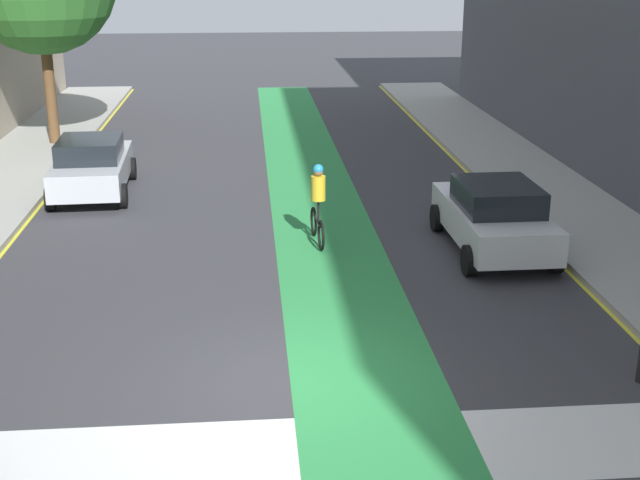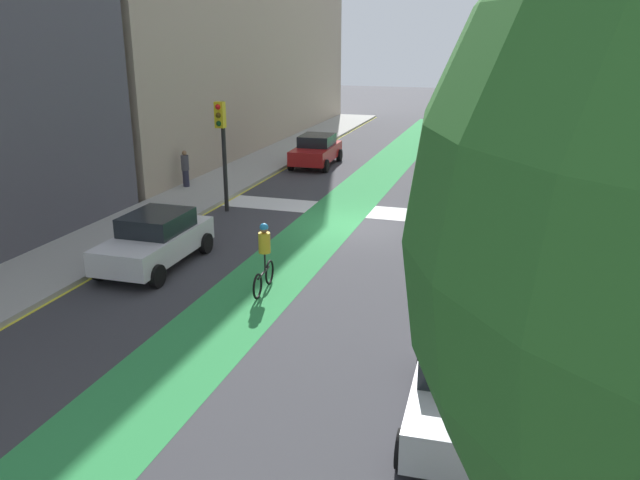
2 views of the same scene
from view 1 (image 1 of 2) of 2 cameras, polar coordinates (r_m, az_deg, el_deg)
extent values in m
plane|color=#38383D|center=(13.32, -2.02, -9.41)|extent=(120.00, 120.00, 0.00)
cube|color=#2D8C47|center=(13.42, 3.18, -9.18)|extent=(2.40, 60.00, 0.01)
cube|color=silver|center=(11.60, -1.49, -14.04)|extent=(12.00, 1.80, 0.01)
cube|color=#B2B7BF|center=(23.98, -14.91, 4.54)|extent=(1.97, 4.27, 0.70)
cube|color=black|center=(23.65, -15.10, 5.89)|extent=(1.68, 2.06, 0.55)
cylinder|color=black|center=(25.61, -16.45, 4.47)|extent=(0.25, 0.65, 0.64)
cylinder|color=black|center=(25.38, -12.43, 4.67)|extent=(0.25, 0.65, 0.64)
cylinder|color=black|center=(22.80, -17.53, 2.67)|extent=(0.25, 0.65, 0.64)
cylinder|color=black|center=(22.54, -13.02, 2.88)|extent=(0.25, 0.65, 0.64)
cube|color=silver|center=(19.09, 11.46, 1.24)|extent=(1.84, 4.22, 0.70)
cube|color=black|center=(18.74, 11.76, 2.88)|extent=(1.62, 2.01, 0.55)
cylinder|color=black|center=(20.32, 7.80, 1.47)|extent=(0.23, 0.64, 0.64)
cylinder|color=black|center=(20.80, 12.64, 1.59)|extent=(0.23, 0.64, 0.64)
cylinder|color=black|center=(17.62, 9.93, -1.35)|extent=(0.23, 0.64, 0.64)
cylinder|color=black|center=(18.17, 15.41, -1.13)|extent=(0.23, 0.64, 0.64)
torus|color=black|center=(19.81, -0.42, 1.26)|extent=(0.11, 0.68, 0.68)
torus|color=black|center=(18.82, 0.07, 0.32)|extent=(0.11, 0.68, 0.68)
cylinder|color=black|center=(19.26, -0.19, 1.31)|extent=(0.13, 0.95, 0.06)
cylinder|color=black|center=(19.04, -0.12, 1.95)|extent=(0.05, 0.05, 0.50)
cylinder|color=gold|center=(18.90, -0.12, 3.48)|extent=(0.32, 0.32, 0.55)
sphere|color=#8C6647|center=(18.80, -0.12, 4.61)|extent=(0.22, 0.22, 0.22)
sphere|color=#268CCC|center=(18.79, -0.12, 4.73)|extent=(0.23, 0.23, 0.23)
cylinder|color=brown|center=(30.10, -17.56, 9.63)|extent=(0.36, 0.36, 3.66)
camera|label=2|loc=(33.37, -13.67, 18.84)|focal=35.81mm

